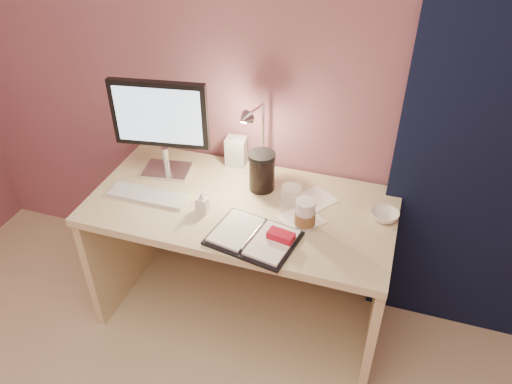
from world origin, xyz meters
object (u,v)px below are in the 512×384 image
(keyboard, at_px, (148,196))
(planner, at_px, (256,237))
(coffee_cup, at_px, (305,216))
(dark_jar, at_px, (262,173))
(desk_lamp, at_px, (263,137))
(clear_cup, at_px, (291,201))
(product_box, at_px, (236,151))
(bowl, at_px, (385,216))
(lotion_bottle, at_px, (202,201))
(monitor, at_px, (161,120))
(desk, at_px, (247,231))

(keyboard, xyz_separation_m, planner, (0.57, -0.13, 0.01))
(coffee_cup, distance_m, dark_jar, 0.35)
(keyboard, xyz_separation_m, desk_lamp, (0.47, 0.30, 0.23))
(keyboard, relative_size, clear_cup, 2.55)
(coffee_cup, distance_m, product_box, 0.60)
(keyboard, bearing_deg, coffee_cup, 0.25)
(bowl, distance_m, product_box, 0.80)
(keyboard, bearing_deg, product_box, 52.91)
(planner, distance_m, coffee_cup, 0.23)
(keyboard, height_order, lotion_bottle, lotion_bottle)
(coffee_cup, distance_m, bowl, 0.37)
(dark_jar, bearing_deg, monitor, -178.49)
(planner, height_order, product_box, product_box)
(coffee_cup, relative_size, bowl, 1.16)
(bowl, height_order, desk_lamp, desk_lamp)
(product_box, bearing_deg, planner, -67.02)
(coffee_cup, height_order, clear_cup, clear_cup)
(clear_cup, relative_size, dark_jar, 0.86)
(desk, xyz_separation_m, bowl, (0.64, 0.01, 0.25))
(keyboard, relative_size, product_box, 2.51)
(monitor, xyz_separation_m, desk_lamp, (0.48, 0.08, -0.05))
(desk, distance_m, lotion_bottle, 0.37)
(desk, distance_m, monitor, 0.68)
(bowl, bearing_deg, keyboard, -170.72)
(product_box, relative_size, desk_lamp, 0.39)
(lotion_bottle, relative_size, product_box, 0.75)
(planner, distance_m, dark_jar, 0.38)
(monitor, xyz_separation_m, keyboard, (0.01, -0.22, -0.28))
(clear_cup, bearing_deg, lotion_bottle, -164.91)
(desk, relative_size, coffee_cup, 9.74)
(desk, bearing_deg, desk_lamp, 75.41)
(desk, relative_size, planner, 3.55)
(keyboard, bearing_deg, dark_jar, 25.32)
(keyboard, distance_m, product_box, 0.50)
(keyboard, bearing_deg, planner, -13.13)
(bowl, relative_size, dark_jar, 0.72)
(coffee_cup, bearing_deg, planner, -141.97)
(coffee_cup, bearing_deg, dark_jar, 139.51)
(desk_lamp, bearing_deg, bowl, 4.05)
(bowl, bearing_deg, product_box, 163.99)
(monitor, xyz_separation_m, bowl, (1.08, -0.04, -0.27))
(monitor, height_order, desk_lamp, monitor)
(desk, relative_size, bowl, 11.26)
(desk, height_order, monitor, monitor)
(lotion_bottle, height_order, desk_lamp, desk_lamp)
(dark_jar, height_order, product_box, dark_jar)
(clear_cup, xyz_separation_m, lotion_bottle, (-0.38, -0.10, -0.02))
(dark_jar, bearing_deg, keyboard, -154.39)
(clear_cup, height_order, bowl, clear_cup)
(planner, xyz_separation_m, bowl, (0.50, 0.30, 0.01))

